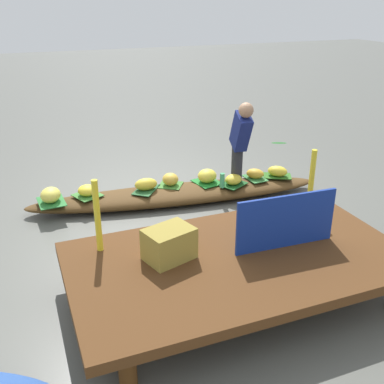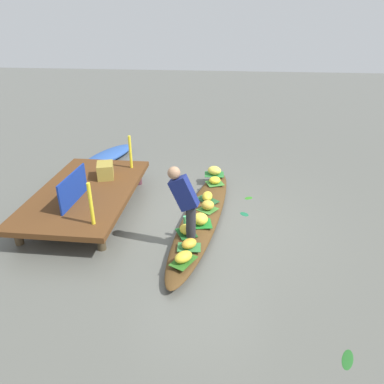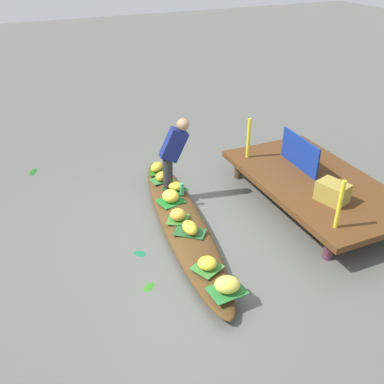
# 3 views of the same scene
# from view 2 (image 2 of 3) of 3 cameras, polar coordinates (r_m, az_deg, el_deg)

# --- Properties ---
(canal_water) EXTENTS (40.00, 40.00, 0.00)m
(canal_water) POSITION_cam_2_polar(r_m,az_deg,el_deg) (6.77, 1.61, -4.65)
(canal_water) COLOR #595A53
(canal_water) RESTS_ON ground
(dock_platform) EXTENTS (3.20, 1.80, 0.43)m
(dock_platform) POSITION_cam_2_polar(r_m,az_deg,el_deg) (7.28, -16.50, -0.08)
(dock_platform) COLOR #543117
(dock_platform) RESTS_ON ground
(vendor_boat) EXTENTS (4.22, 1.20, 0.22)m
(vendor_boat) POSITION_cam_2_polar(r_m,az_deg,el_deg) (6.71, 1.62, -3.85)
(vendor_boat) COLOR #4F3418
(vendor_boat) RESTS_ON ground
(moored_boat) EXTENTS (2.07, 1.26, 0.22)m
(moored_boat) POSITION_cam_2_polar(r_m,az_deg,el_deg) (9.85, -13.23, 5.61)
(moored_boat) COLOR #2B509B
(moored_boat) RESTS_ON ground
(leaf_mat_0) EXTENTS (0.43, 0.43, 0.01)m
(leaf_mat_0) POSITION_cam_2_polar(r_m,az_deg,el_deg) (6.71, 2.51, -2.75)
(leaf_mat_0) COLOR #3B782D
(leaf_mat_0) RESTS_ON vendor_boat
(banana_bunch_0) EXTENTS (0.23, 0.24, 0.18)m
(banana_bunch_0) POSITION_cam_2_polar(r_m,az_deg,el_deg) (6.67, 2.52, -2.10)
(banana_bunch_0) COLOR gold
(banana_bunch_0) RESTS_ON vendor_boat
(leaf_mat_1) EXTENTS (0.40, 0.44, 0.01)m
(leaf_mat_1) POSITION_cam_2_polar(r_m,az_deg,el_deg) (6.26, 1.34, -5.06)
(leaf_mat_1) COLOR #1D7527
(leaf_mat_1) RESTS_ON vendor_boat
(banana_bunch_1) EXTENTS (0.33, 0.32, 0.20)m
(banana_bunch_1) POSITION_cam_2_polar(r_m,az_deg,el_deg) (6.21, 1.34, -4.29)
(banana_bunch_1) COLOR yellow
(banana_bunch_1) RESTS_ON vendor_boat
(leaf_mat_2) EXTENTS (0.48, 0.50, 0.01)m
(leaf_mat_2) POSITION_cam_2_polar(r_m,az_deg,el_deg) (7.04, 2.44, -1.28)
(leaf_mat_2) COLOR #23552A
(leaf_mat_2) RESTS_ON vendor_boat
(banana_bunch_2) EXTENTS (0.32, 0.21, 0.17)m
(banana_bunch_2) POSITION_cam_2_polar(r_m,az_deg,el_deg) (7.00, 2.45, -0.69)
(banana_bunch_2) COLOR gold
(banana_bunch_2) RESTS_ON vendor_boat
(leaf_mat_3) EXTENTS (0.27, 0.38, 0.01)m
(leaf_mat_3) POSITION_cam_2_polar(r_m,az_deg,el_deg) (5.67, -0.46, -8.78)
(leaf_mat_3) COLOR #337839
(leaf_mat_3) RESTS_ON vendor_boat
(banana_bunch_3) EXTENTS (0.32, 0.32, 0.14)m
(banana_bunch_3) POSITION_cam_2_polar(r_m,az_deg,el_deg) (5.63, -0.46, -8.20)
(banana_bunch_3) COLOR gold
(banana_bunch_3) RESTS_ON vendor_boat
(leaf_mat_4) EXTENTS (0.45, 0.42, 0.01)m
(leaf_mat_4) POSITION_cam_2_polar(r_m,az_deg,el_deg) (6.01, -0.91, -6.53)
(leaf_mat_4) COLOR #17501D
(leaf_mat_4) RESTS_ON vendor_boat
(banana_bunch_4) EXTENTS (0.33, 0.30, 0.15)m
(banana_bunch_4) POSITION_cam_2_polar(r_m,az_deg,el_deg) (5.97, -0.92, -5.95)
(banana_bunch_4) COLOR gold
(banana_bunch_4) RESTS_ON vendor_boat
(leaf_mat_5) EXTENTS (0.43, 0.44, 0.01)m
(leaf_mat_5) POSITION_cam_2_polar(r_m,az_deg,el_deg) (7.75, 3.63, 1.40)
(leaf_mat_5) COLOR #3B7E31
(leaf_mat_5) RESTS_ON vendor_boat
(banana_bunch_5) EXTENTS (0.29, 0.29, 0.15)m
(banana_bunch_5) POSITION_cam_2_polar(r_m,az_deg,el_deg) (7.72, 3.65, 1.89)
(banana_bunch_5) COLOR yellow
(banana_bunch_5) RESTS_ON vendor_boat
(leaf_mat_6) EXTENTS (0.36, 0.45, 0.01)m
(leaf_mat_6) POSITION_cam_2_polar(r_m,az_deg,el_deg) (8.18, 3.56, 2.82)
(leaf_mat_6) COLOR #297633
(leaf_mat_6) RESTS_ON vendor_boat
(banana_bunch_6) EXTENTS (0.33, 0.37, 0.19)m
(banana_bunch_6) POSITION_cam_2_polar(r_m,az_deg,el_deg) (8.14, 3.58, 3.43)
(banana_bunch_6) COLOR #E7D750
(banana_bunch_6) RESTS_ON vendor_boat
(leaf_mat_7) EXTENTS (0.48, 0.41, 0.01)m
(leaf_mat_7) POSITION_cam_2_polar(r_m,az_deg,el_deg) (5.39, -1.36, -10.91)
(leaf_mat_7) COLOR #2B641D
(leaf_mat_7) RESTS_ON vendor_boat
(banana_bunch_7) EXTENTS (0.35, 0.34, 0.15)m
(banana_bunch_7) POSITION_cam_2_polar(r_m,az_deg,el_deg) (5.35, -1.37, -10.27)
(banana_bunch_7) COLOR yellow
(banana_bunch_7) RESTS_ON vendor_boat
(vendor_person) EXTENTS (0.24, 0.50, 1.21)m
(vendor_person) POSITION_cam_2_polar(r_m,az_deg,el_deg) (5.60, -1.22, -1.05)
(vendor_person) COLOR #28282D
(vendor_person) RESTS_ON vendor_boat
(water_bottle) EXTENTS (0.07, 0.07, 0.21)m
(water_bottle) POSITION_cam_2_polar(r_m,az_deg,el_deg) (6.13, -1.07, -4.73)
(water_bottle) COLOR #45AA68
(water_bottle) RESTS_ON vendor_boat
(market_banner) EXTENTS (1.05, 0.07, 0.55)m
(market_banner) POSITION_cam_2_polar(r_m,az_deg,el_deg) (6.73, -18.38, 0.58)
(market_banner) COLOR navy
(market_banner) RESTS_ON dock_platform
(railing_post_west) EXTENTS (0.06, 0.06, 0.73)m
(railing_post_west) POSITION_cam_2_polar(r_m,az_deg,el_deg) (5.89, -15.78, -1.84)
(railing_post_west) COLOR yellow
(railing_post_west) RESTS_ON dock_platform
(railing_post_east) EXTENTS (0.06, 0.06, 0.73)m
(railing_post_east) POSITION_cam_2_polar(r_m,az_deg,el_deg) (7.97, -9.77, 6.29)
(railing_post_east) COLOR yellow
(railing_post_east) RESTS_ON dock_platform
(produce_crate) EXTENTS (0.51, 0.43, 0.31)m
(produce_crate) POSITION_cam_2_polar(r_m,az_deg,el_deg) (7.65, -13.62, 3.35)
(produce_crate) COLOR olive
(produce_crate) RESTS_ON dock_platform
(drifting_plant_0) EXTENTS (0.33, 0.23, 0.01)m
(drifting_plant_0) POSITION_cam_2_polar(r_m,az_deg,el_deg) (4.79, 23.50, -23.22)
(drifting_plant_0) COLOR #1F5B20
(drifting_plant_0) RESTS_ON ground
(drifting_plant_1) EXTENTS (0.20, 0.22, 0.01)m
(drifting_plant_1) POSITION_cam_2_polar(r_m,az_deg,el_deg) (7.68, 8.99, -0.94)
(drifting_plant_1) COLOR #2C7A1E
(drifting_plant_1) RESTS_ON ground
(drifting_plant_2) EXTENTS (0.23, 0.23, 0.01)m
(drifting_plant_2) POSITION_cam_2_polar(r_m,az_deg,el_deg) (7.06, 8.32, -3.49)
(drifting_plant_2) COLOR #1A6640
(drifting_plant_2) RESTS_ON ground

